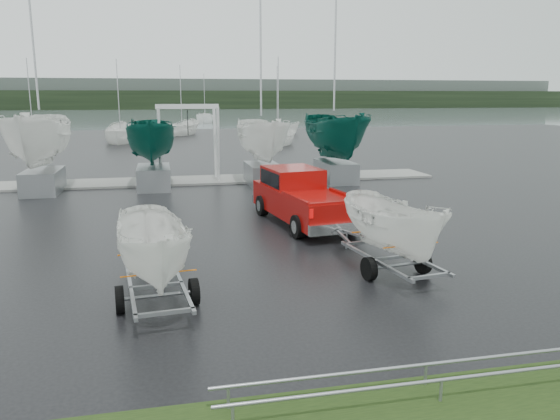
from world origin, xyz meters
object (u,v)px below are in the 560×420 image
(trailer_hitched, at_px, (396,179))
(boat_hoist, at_px, (188,132))
(trailer_parked, at_px, (152,194))
(pickup_truck, at_px, (299,195))

(trailer_hitched, height_order, boat_hoist, trailer_hitched)
(trailer_parked, relative_size, boat_hoist, 1.12)
(trailer_hitched, bearing_deg, pickup_truck, 90.00)
(trailer_parked, bearing_deg, trailer_hitched, 2.63)
(pickup_truck, xyz_separation_m, trailer_hitched, (0.88, -6.34, 1.52))
(pickup_truck, xyz_separation_m, boat_hoist, (-3.42, 10.61, 1.66))
(trailer_hitched, bearing_deg, boat_hoist, 96.35)
(trailer_hitched, distance_m, boat_hoist, 17.49)
(boat_hoist, bearing_deg, pickup_truck, -72.13)
(trailer_parked, xyz_separation_m, boat_hoist, (1.70, 17.83, 0.15))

